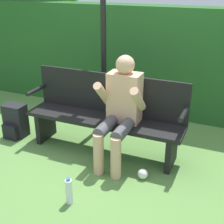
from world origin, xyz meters
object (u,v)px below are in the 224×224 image
object	(u,v)px
person_seated	(121,107)
signpost	(103,32)
park_bench	(106,113)
water_bottle	(69,191)
backpack	(15,122)

from	to	relation	value
person_seated	signpost	world-z (taller)	signpost
park_bench	person_seated	size ratio (longest dim) A/B	1.58
person_seated	water_bottle	size ratio (longest dim) A/B	4.36
backpack	signpost	world-z (taller)	signpost
person_seated	water_bottle	world-z (taller)	person_seated
person_seated	water_bottle	bearing A→B (deg)	-98.99
park_bench	signpost	world-z (taller)	signpost
park_bench	signpost	size ratio (longest dim) A/B	0.80
park_bench	signpost	bearing A→B (deg)	116.79
park_bench	person_seated	distance (m)	0.33
park_bench	water_bottle	bearing A→B (deg)	-84.67
person_seated	backpack	world-z (taller)	person_seated
signpost	park_bench	bearing A→B (deg)	-63.21
person_seated	park_bench	bearing A→B (deg)	148.43
signpost	backpack	bearing A→B (deg)	-142.58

